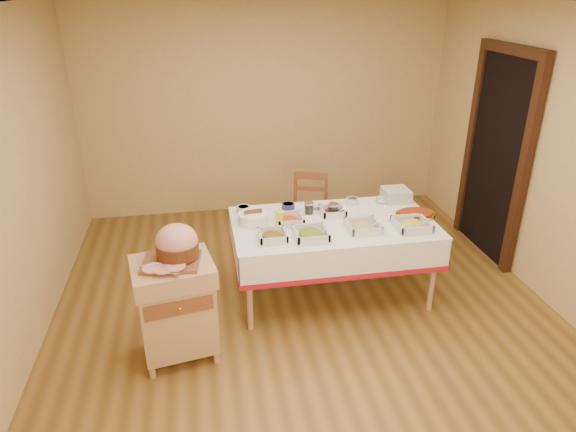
% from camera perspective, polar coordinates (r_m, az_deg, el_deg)
% --- Properties ---
extents(room_shell, '(5.00, 5.00, 5.00)m').
position_cam_1_polar(room_shell, '(4.11, 2.35, 4.09)').
color(room_shell, brown).
rests_on(room_shell, ground).
extents(doorway, '(0.09, 1.10, 2.20)m').
position_cam_1_polar(doorway, '(5.80, 22.21, 6.46)').
color(doorway, black).
rests_on(doorway, ground).
extents(dining_table, '(1.82, 1.02, 0.76)m').
position_cam_1_polar(dining_table, '(4.72, 4.98, -2.43)').
color(dining_table, tan).
rests_on(dining_table, ground).
extents(butcher_cart, '(0.67, 0.59, 0.84)m').
position_cam_1_polar(butcher_cart, '(4.09, -12.35, -9.57)').
color(butcher_cart, tan).
rests_on(butcher_cart, ground).
extents(dining_chair, '(0.50, 0.49, 0.88)m').
position_cam_1_polar(dining_chair, '(5.58, 2.31, 0.35)').
color(dining_chair, brown).
rests_on(dining_chair, ground).
extents(ham_on_board, '(0.44, 0.42, 0.29)m').
position_cam_1_polar(ham_on_board, '(3.87, -12.32, -3.25)').
color(ham_on_board, brown).
rests_on(ham_on_board, butcher_cart).
extents(serving_dish_a, '(0.24, 0.23, 0.10)m').
position_cam_1_polar(serving_dish_a, '(4.31, -1.72, -2.22)').
color(serving_dish_a, silver).
rests_on(serving_dish_a, dining_table).
extents(serving_dish_b, '(0.28, 0.28, 0.11)m').
position_cam_1_polar(serving_dish_b, '(4.34, 2.55, -2.03)').
color(serving_dish_b, silver).
rests_on(serving_dish_b, dining_table).
extents(serving_dish_c, '(0.27, 0.27, 0.11)m').
position_cam_1_polar(serving_dish_c, '(4.52, 8.35, -1.15)').
color(serving_dish_c, silver).
rests_on(serving_dish_c, dining_table).
extents(serving_dish_d, '(0.29, 0.29, 0.11)m').
position_cam_1_polar(serving_dish_d, '(4.63, 13.59, -0.95)').
color(serving_dish_d, silver).
rests_on(serving_dish_d, dining_table).
extents(serving_dish_e, '(0.25, 0.24, 0.11)m').
position_cam_1_polar(serving_dish_e, '(4.59, 0.18, -0.44)').
color(serving_dish_e, silver).
rests_on(serving_dish_e, dining_table).
extents(serving_dish_f, '(0.23, 0.22, 0.10)m').
position_cam_1_polar(serving_dish_f, '(4.78, 4.99, 0.48)').
color(serving_dish_f, silver).
rests_on(serving_dish_f, dining_table).
extents(small_bowl_left, '(0.13, 0.13, 0.06)m').
position_cam_1_polar(small_bowl_left, '(4.84, -4.98, 0.78)').
color(small_bowl_left, silver).
rests_on(small_bowl_left, dining_table).
extents(small_bowl_mid, '(0.12, 0.12, 0.05)m').
position_cam_1_polar(small_bowl_mid, '(4.89, 0.02, 1.13)').
color(small_bowl_mid, navy).
rests_on(small_bowl_mid, dining_table).
extents(small_bowl_right, '(0.12, 0.12, 0.06)m').
position_cam_1_polar(small_bowl_right, '(5.05, 7.15, 1.72)').
color(small_bowl_right, silver).
rests_on(small_bowl_right, dining_table).
extents(bowl_white_imported, '(0.18, 0.18, 0.04)m').
position_cam_1_polar(bowl_white_imported, '(4.93, 2.96, 1.17)').
color(bowl_white_imported, silver).
rests_on(bowl_white_imported, dining_table).
extents(bowl_small_imported, '(0.17, 0.17, 0.04)m').
position_cam_1_polar(bowl_small_imported, '(5.12, 10.48, 1.73)').
color(bowl_small_imported, silver).
rests_on(bowl_small_imported, dining_table).
extents(preserve_jar_left, '(0.09, 0.09, 0.11)m').
position_cam_1_polar(preserve_jar_left, '(4.79, 2.34, 0.84)').
color(preserve_jar_left, silver).
rests_on(preserve_jar_left, dining_table).
extents(preserve_jar_right, '(0.10, 0.10, 0.12)m').
position_cam_1_polar(preserve_jar_right, '(4.75, 5.05, 0.62)').
color(preserve_jar_right, silver).
rests_on(preserve_jar_right, dining_table).
extents(mustard_bottle, '(0.06, 0.06, 0.20)m').
position_cam_1_polar(mustard_bottle, '(4.49, -0.93, -0.30)').
color(mustard_bottle, yellow).
rests_on(mustard_bottle, dining_table).
extents(bread_basket, '(0.27, 0.27, 0.12)m').
position_cam_1_polar(bread_basket, '(4.60, -3.88, -0.22)').
color(bread_basket, white).
rests_on(bread_basket, dining_table).
extents(plate_stack, '(0.25, 0.25, 0.12)m').
position_cam_1_polar(plate_stack, '(5.18, 11.91, 2.31)').
color(plate_stack, silver).
rests_on(plate_stack, dining_table).
extents(brass_platter, '(0.38, 0.27, 0.05)m').
position_cam_1_polar(brass_platter, '(4.88, 13.99, 0.18)').
color(brass_platter, gold).
rests_on(brass_platter, dining_table).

